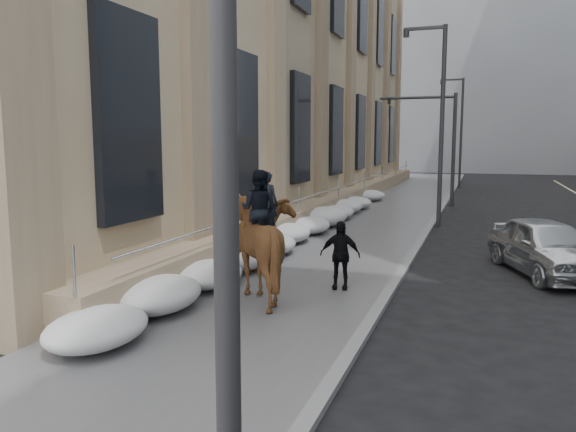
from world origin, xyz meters
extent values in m
plane|color=black|center=(0.00, 0.00, 0.00)|extent=(140.00, 140.00, 0.00)
cube|color=#535356|center=(0.00, 10.00, 0.06)|extent=(5.00, 80.00, 0.12)
cube|color=slate|center=(2.62, 10.00, 0.06)|extent=(0.24, 80.00, 0.12)
cube|color=#9A8465|center=(-5.30, 20.00, 9.00)|extent=(5.00, 44.00, 18.00)
cube|color=#816D53|center=(-2.25, 20.00, 0.45)|extent=(1.10, 44.00, 0.90)
cylinder|color=silver|center=(-1.80, 20.00, 1.35)|extent=(0.06, 42.00, 0.06)
cube|color=#816D53|center=(-2.85, 10.00, 8.10)|extent=(0.70, 1.20, 16.20)
cube|color=black|center=(-2.70, 13.00, 4.00)|extent=(0.20, 2.20, 4.50)
cube|color=slate|center=(4.00, 60.00, 14.00)|extent=(30.00, 12.00, 28.00)
cube|color=gray|center=(-6.00, 72.00, 10.00)|extent=(24.00, 12.00, 20.00)
cylinder|color=#2D2D30|center=(2.90, -6.00, 4.00)|extent=(0.18, 0.18, 8.00)
cylinder|color=#2D2D30|center=(2.90, 14.00, 4.00)|extent=(0.18, 0.18, 8.00)
cube|color=#2D2D30|center=(2.10, 14.00, 7.90)|extent=(1.60, 0.15, 0.12)
cylinder|color=#2D2D30|center=(1.40, 14.00, 7.75)|extent=(0.24, 0.24, 0.30)
cylinder|color=#2D2D30|center=(2.90, 34.00, 4.00)|extent=(0.18, 0.18, 8.00)
cube|color=#2D2D30|center=(2.10, 34.00, 7.90)|extent=(1.60, 0.15, 0.12)
cylinder|color=#2D2D30|center=(1.40, 34.00, 7.75)|extent=(0.24, 0.24, 0.30)
cylinder|color=#2D2D30|center=(3.00, 22.00, 3.00)|extent=(0.20, 0.20, 6.00)
cylinder|color=#2D2D30|center=(1.00, 22.00, 5.80)|extent=(4.00, 0.16, 0.16)
imported|color=black|center=(-0.50, 22.00, 5.30)|extent=(0.18, 0.22, 1.10)
ellipsoid|color=silver|center=(-1.45, 0.00, 0.46)|extent=(1.50, 2.10, 0.68)
ellipsoid|color=silver|center=(-1.40, 4.00, 0.48)|extent=(1.60, 2.20, 0.72)
ellipsoid|color=silver|center=(-1.50, 8.00, 0.44)|extent=(1.40, 2.00, 0.64)
ellipsoid|color=silver|center=(-1.35, 12.00, 0.50)|extent=(1.70, 2.30, 0.76)
ellipsoid|color=silver|center=(-1.45, 16.00, 0.45)|extent=(1.50, 2.10, 0.66)
imported|color=#57351A|center=(-0.88, 4.23, 1.03)|extent=(1.20, 2.25, 1.82)
imported|color=black|center=(-0.88, 4.38, 1.84)|extent=(0.67, 0.47, 1.72)
imported|color=#3C2411|center=(0.03, 1.50, 1.24)|extent=(1.86, 2.08, 2.24)
imported|color=black|center=(0.03, 1.65, 2.03)|extent=(0.86, 0.68, 1.72)
imported|color=black|center=(1.53, 2.86, 0.91)|extent=(0.97, 0.51, 1.57)
imported|color=#B1B5B9|center=(6.18, 6.44, 0.75)|extent=(3.15, 4.75, 1.50)
camera|label=1|loc=(4.53, -9.42, 3.50)|focal=35.00mm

